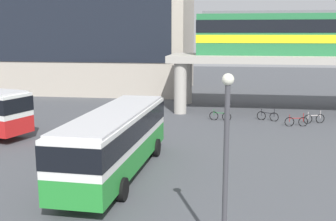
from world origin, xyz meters
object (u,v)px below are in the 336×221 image
bicycle_silver (314,119)px  bicycle_red (296,122)px  station_building (91,31)px  bicycle_black (268,116)px  bus_main (116,136)px  bicycle_green (220,116)px

bicycle_silver → bicycle_red: size_ratio=0.96×
station_building → bicycle_black: size_ratio=14.44×
bicycle_black → bicycle_silver: bearing=-8.5°
station_building → bus_main: 33.22m
bicycle_silver → bicycle_green: bearing=-180.0°
bus_main → bicycle_red: 16.57m
bicycle_black → bicycle_red: same height
bus_main → bicycle_black: bus_main is taller
bus_main → bicycle_black: 16.94m
bicycle_silver → bicycle_black: bearing=171.5°
bicycle_silver → bicycle_black: same height
bicycle_black → bicycle_green: size_ratio=0.95×
bicycle_silver → bicycle_green: (-7.30, -0.00, 0.00)m
station_building → bicycle_red: 29.31m
bicycle_green → bicycle_red: (5.75, -1.31, 0.00)m
bicycle_green → bicycle_black: bearing=7.9°
bicycle_green → station_building: bearing=134.2°
bicycle_silver → bicycle_green: 7.30m
bus_main → station_building: bearing=110.5°
station_building → bus_main: (11.51, -30.73, -5.20)m
bicycle_silver → bicycle_green: same height
station_building → bicycle_silver: station_building is taller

